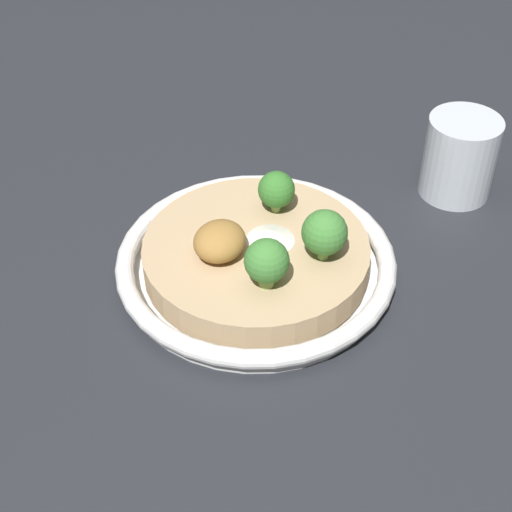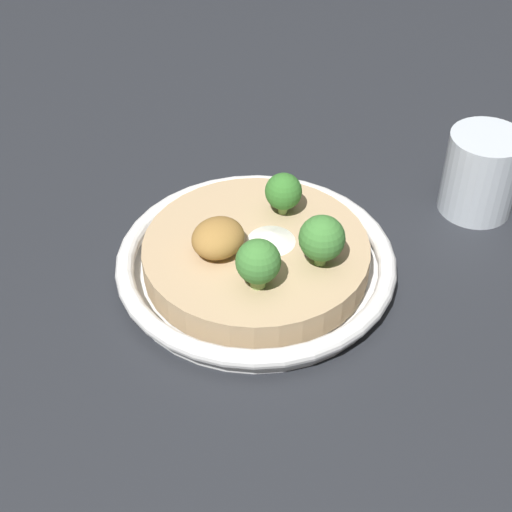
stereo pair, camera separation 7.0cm
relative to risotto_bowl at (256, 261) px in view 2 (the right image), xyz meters
The scene contains 8 objects.
ground_plane 0.02m from the risotto_bowl, ahead, with size 6.00×6.00×0.00m, color #23262B.
risotto_bowl is the anchor object (origin of this frame).
cheese_sprinkle 0.03m from the risotto_bowl, 144.06° to the left, with size 0.04×0.04×0.01m.
crispy_onion_garnish 0.05m from the risotto_bowl, 39.91° to the right, with size 0.05×0.04×0.03m.
broccoli_back_left 0.08m from the risotto_bowl, 100.71° to the left, with size 0.04×0.04×0.05m.
broccoli_back_right 0.07m from the risotto_bowl, 36.54° to the left, with size 0.04×0.04×0.05m.
broccoli_front_left 0.07m from the risotto_bowl, behind, with size 0.03×0.03×0.04m.
drinking_glass 0.24m from the risotto_bowl, 149.23° to the left, with size 0.07×0.07×0.08m.
Camera 2 is at (0.43, 0.30, 0.48)m, focal length 55.00 mm.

